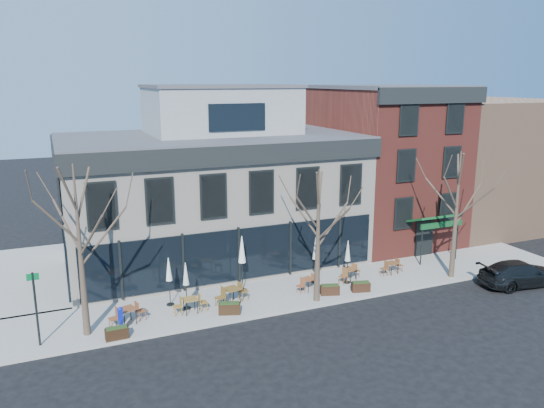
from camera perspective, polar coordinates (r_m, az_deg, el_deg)
name	(u,v)px	position (r m, az deg, el deg)	size (l,w,h in m)	color
ground	(239,286)	(30.90, -3.60, -8.75)	(120.00, 120.00, 0.00)	black
sidewalk_front	(306,289)	(30.21, 3.68, -9.12)	(33.50, 4.70, 0.15)	gray
sidewalk_side	(27,277)	(35.07, -24.83, -7.14)	(4.50, 12.00, 0.15)	gray
corner_building	(213,189)	(34.20, -6.42, 1.63)	(18.39, 10.39, 11.10)	beige
red_brick_building	(383,163)	(39.54, 11.89, 4.35)	(8.20, 11.78, 11.18)	maroon
bg_building	(478,162)	(46.74, 21.31, 4.28)	(12.00, 12.00, 10.00)	#8C664C
tree_corner	(80,249)	(24.99, -19.92, -4.58)	(3.93, 3.98, 7.92)	#382B21
tree_mid	(318,234)	(27.40, 4.99, -3.27)	(3.50, 3.55, 7.04)	#382B21
tree_right	(456,213)	(32.42, 19.22, -0.95)	(3.72, 3.77, 7.48)	#382B21
sign_pole	(36,305)	(25.44, -24.07, -9.85)	(0.50, 0.10, 3.40)	black
parked_sedan	(521,273)	(33.78, 25.17, -6.78)	(2.01, 4.95, 1.44)	black
call_box	(121,319)	(25.76, -15.97, -11.84)	(0.27, 0.27, 1.35)	#0E1FB9
cafe_set_0	(127,314)	(26.72, -15.28, -11.36)	(1.89, 0.96, 0.97)	brown
cafe_set_1	(190,304)	(27.25, -8.77, -10.57)	(1.76, 0.71, 0.93)	brown
cafe_set_2	(232,294)	(28.06, -4.35, -9.61)	(1.99, 0.96, 1.02)	brown
cafe_set_3	(308,283)	(29.70, 3.91, -8.46)	(1.66, 0.93, 0.85)	brown
cafe_set_4	(350,273)	(31.30, 8.36, -7.36)	(1.74, 1.11, 0.91)	brown
cafe_set_5	(392,267)	(32.86, 12.76, -6.59)	(1.66, 0.74, 0.86)	brown
umbrella_0	(169,272)	(27.81, -11.03, -7.18)	(0.41, 0.41, 2.58)	black
umbrella_1	(186,276)	(27.26, -9.26, -7.69)	(0.40, 0.40, 2.48)	black
umbrella_2	(242,253)	(29.01, -3.25, -5.23)	(0.50, 0.50, 3.15)	black
umbrella_3	(316,251)	(30.31, 4.71, -5.04)	(0.44, 0.44, 2.72)	black
umbrella_4	(348,253)	(30.53, 8.15, -5.25)	(0.41, 0.41, 2.54)	black
planter_0	(117,333)	(25.53, -16.35, -13.16)	(1.03, 0.43, 0.57)	black
planter_1	(229,308)	(26.99, -4.61, -11.10)	(1.16, 0.76, 0.61)	black
planter_2	(330,290)	(29.31, 6.25, -9.14)	(1.10, 0.70, 0.57)	black
planter_3	(361,287)	(29.95, 9.52, -8.75)	(1.09, 0.66, 0.57)	black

